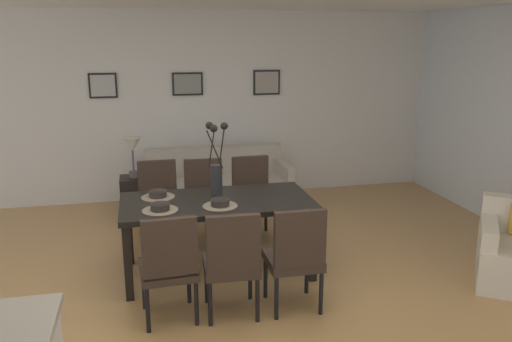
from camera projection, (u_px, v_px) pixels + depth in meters
ground_plane at (222, 303)px, 4.49m from camera, size 9.00×9.00×0.00m
back_wall_panel at (183, 106)px, 7.23m from camera, size 9.00×0.10×2.60m
dining_table at (217, 208)px, 4.94m from camera, size 1.80×0.89×0.74m
dining_chair_near_left at (169, 263)px, 4.09m from camera, size 0.46×0.46×0.92m
dining_chair_near_right at (158, 199)px, 5.70m from camera, size 0.44×0.44×0.92m
dining_chair_far_left at (232, 259)px, 4.16m from camera, size 0.46×0.46×0.92m
dining_chair_far_right at (204, 197)px, 5.76m from camera, size 0.46×0.46×0.92m
dining_chair_mid_left at (296, 254)px, 4.26m from camera, size 0.44×0.44×0.92m
dining_chair_mid_right at (253, 193)px, 5.90m from camera, size 0.45×0.45×0.92m
centerpiece_vase at (216, 171)px, 4.85m from camera, size 0.21×0.23×0.73m
placemat_near_left at (160, 210)px, 4.62m from camera, size 0.32×0.32×0.01m
bowl_near_left at (160, 206)px, 4.61m from camera, size 0.17×0.17×0.07m
placemat_near_right at (158, 197)px, 5.00m from camera, size 0.32×0.32×0.01m
bowl_near_right at (158, 193)px, 4.99m from camera, size 0.17×0.17×0.07m
placemat_far_left at (220, 206)px, 4.73m from camera, size 0.32×0.32×0.01m
bowl_far_left at (220, 202)px, 4.72m from camera, size 0.17×0.17×0.07m
sofa at (218, 190)px, 6.87m from camera, size 1.85×0.84×0.80m
side_table at (135, 197)px, 6.62m from camera, size 0.36×0.36×0.52m
table_lamp at (132, 148)px, 6.46m from camera, size 0.22×0.22×0.51m
framed_picture_left at (103, 86)px, 6.86m from camera, size 0.36×0.03×0.33m
framed_picture_center at (188, 84)px, 7.10m from camera, size 0.42×0.03×0.31m
framed_picture_right at (267, 82)px, 7.34m from camera, size 0.38×0.03×0.35m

